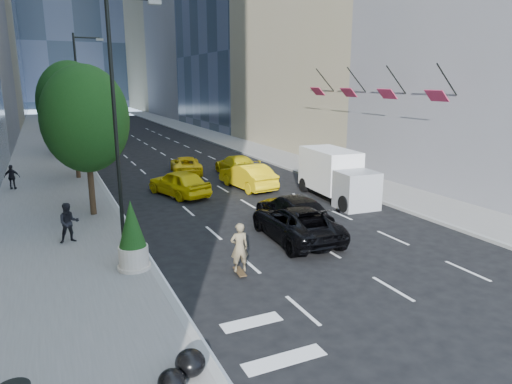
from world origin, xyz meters
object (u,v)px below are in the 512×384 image
city_bus (91,133)px  box_truck (336,175)px  black_sedan_mercedes (293,211)px  skateboarder (239,251)px  planter_shrub (132,236)px  black_sedan_lincoln (296,223)px

city_bus → box_truck: bearing=-69.4°
black_sedan_mercedes → city_bus: size_ratio=0.44×
city_bus → skateboarder: bearing=-88.9°
box_truck → planter_shrub: box_truck is taller
city_bus → black_sedan_lincoln: bearing=-82.2°
black_sedan_lincoln → planter_shrub: bearing=8.5°
black_sedan_lincoln → city_bus: 32.34m
black_sedan_lincoln → city_bus: bearing=-77.3°
black_sedan_lincoln → box_truck: box_truck is taller
skateboarder → city_bus: city_bus is taller
skateboarder → box_truck: 12.04m
skateboarder → black_sedan_mercedes: size_ratio=0.33×
black_sedan_lincoln → city_bus: city_bus is taller
black_sedan_lincoln → planter_shrub: (-7.10, -0.65, 0.62)m
box_truck → planter_shrub: 13.99m
black_sedan_mercedes → black_sedan_lincoln: bearing=70.5°
black_sedan_lincoln → black_sedan_mercedes: 1.61m
black_sedan_lincoln → black_sedan_mercedes: size_ratio=0.98×
skateboarder → city_bus: size_ratio=0.14×
black_sedan_lincoln → black_sedan_mercedes: bearing=-112.5°
skateboarder → black_sedan_lincoln: size_ratio=0.33×
black_sedan_lincoln → box_truck: size_ratio=0.89×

